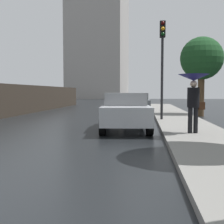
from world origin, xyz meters
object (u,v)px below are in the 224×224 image
Objects in this scene: car_silver_mid_road at (125,110)px; pedestrian_with_umbrella_near at (194,88)px; traffic_light at (162,52)px; street_tree_far at (202,59)px; car_grey_far_ahead at (137,103)px.

pedestrian_with_umbrella_near is at bearing -40.78° from car_silver_mid_road.
pedestrian_with_umbrella_near is at bearing -81.45° from traffic_light.
street_tree_far is (1.80, 8.41, 1.79)m from pedestrian_with_umbrella_near.
pedestrian_with_umbrella_near is 0.40× the size of street_tree_far.
pedestrian_with_umbrella_near is at bearing -102.05° from street_tree_far.
traffic_light is (1.32, -5.96, 2.60)m from car_grey_far_ahead.
pedestrian_with_umbrella_near is 8.79m from street_tree_far.
traffic_light reaches higher than pedestrian_with_umbrella_near.
traffic_light is 4.48m from street_tree_far.
street_tree_far is at bearing -31.89° from car_grey_far_ahead.
car_silver_mid_road is 0.96× the size of street_tree_far.
traffic_light is (1.54, 3.04, 2.57)m from car_silver_mid_road.
street_tree_far is (2.50, 3.72, 0.05)m from traffic_light.
car_silver_mid_road reaches higher than car_grey_far_ahead.
traffic_light is at bearing -79.05° from car_grey_far_ahead.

